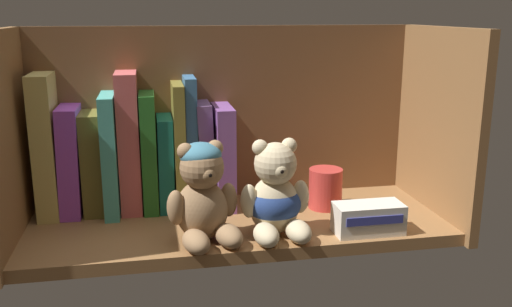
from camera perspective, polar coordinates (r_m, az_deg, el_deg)
shelf_board at (r=94.39cm, az=-1.88°, el=-7.32°), size 67.82×25.71×2.00cm
shelf_back_panel at (r=102.85cm, az=-3.13°, el=3.56°), size 70.22×1.20×33.27cm
shelf_side_panel_left at (r=91.26cm, az=-24.02°, el=0.94°), size 1.60×28.11×33.27cm
shelf_side_panel_right at (r=101.06cm, az=17.90°, el=2.69°), size 1.60×28.11×33.27cm
book_0 at (r=100.38cm, az=-20.42°, el=0.86°), size 3.50×11.89×23.99cm
book_1 at (r=100.47cm, az=-18.25°, el=-0.57°), size 3.80×11.38×18.55cm
book_2 at (r=100.20cm, az=-16.22°, el=-0.79°), size 3.32×10.25×17.33cm
book_3 at (r=99.56cm, az=-14.52°, el=0.16°), size 2.39×14.96×20.46cm
book_4 at (r=98.99cm, az=-12.76°, el=1.22°), size 3.52×11.19×23.93cm
book_5 at (r=99.33cm, az=-10.84°, el=0.32°), size 2.52×11.93×20.40cm
book_6 at (r=99.87cm, az=-9.20°, el=-0.76°), size 2.71×11.38×16.27cm
book_7 at (r=99.26cm, az=-7.87°, el=0.89°), size 1.86×12.94×21.94cm
book_8 at (r=99.28cm, az=-6.66°, el=1.22°), size 1.93×9.14×22.91cm
book_9 at (r=100.01cm, az=-5.22°, el=0.02°), size 3.29×9.55×18.49cm
book_10 at (r=100.40cm, az=-3.48°, el=-0.03°), size 3.10×14.34×17.90cm
teddy_bear_larger at (r=83.84cm, az=-5.40°, el=-4.22°), size 11.67×11.96×15.25cm
teddy_bear_smaller at (r=86.31cm, az=1.97°, el=-4.52°), size 11.07×11.61×15.12cm
pillar_candle at (r=99.33cm, az=7.07°, el=-3.54°), size 5.86×5.86×7.05cm
small_product_box at (r=89.70cm, az=11.35°, el=-6.48°), size 10.67×5.24×4.74cm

